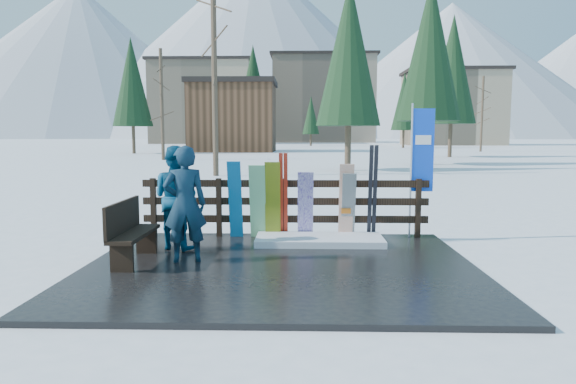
{
  "coord_description": "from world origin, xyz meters",
  "views": [
    {
      "loc": [
        0.32,
        -7.76,
        2.09
      ],
      "look_at": [
        0.09,
        1.0,
        1.1
      ],
      "focal_mm": 32.0,
      "sensor_mm": 36.0,
      "label": 1
    }
  ],
  "objects_px": {
    "snowboard_2": "(273,200)",
    "snowboard_3": "(305,205)",
    "bench": "(130,230)",
    "snowboard_0": "(235,200)",
    "person_front": "(185,204)",
    "snowboard_1": "(258,202)",
    "snowboard_4": "(348,206)",
    "person_back": "(176,197)",
    "rental_flag": "(420,155)",
    "snowboard_5": "(346,202)"
  },
  "relations": [
    {
      "from": "snowboard_1",
      "to": "person_back",
      "type": "relative_size",
      "value": 0.81
    },
    {
      "from": "snowboard_2",
      "to": "snowboard_3",
      "type": "distance_m",
      "value": 0.64
    },
    {
      "from": "snowboard_1",
      "to": "snowboard_4",
      "type": "relative_size",
      "value": 1.12
    },
    {
      "from": "bench",
      "to": "person_back",
      "type": "bearing_deg",
      "value": 63.4
    },
    {
      "from": "bench",
      "to": "snowboard_1",
      "type": "height_order",
      "value": "snowboard_1"
    },
    {
      "from": "person_front",
      "to": "person_back",
      "type": "bearing_deg",
      "value": -82.74
    },
    {
      "from": "bench",
      "to": "snowboard_5",
      "type": "xyz_separation_m",
      "value": [
        3.55,
        1.87,
        0.21
      ]
    },
    {
      "from": "snowboard_3",
      "to": "snowboard_2",
      "type": "bearing_deg",
      "value": -180.0
    },
    {
      "from": "snowboard_3",
      "to": "snowboard_5",
      "type": "bearing_deg",
      "value": 0.0
    },
    {
      "from": "snowboard_1",
      "to": "snowboard_3",
      "type": "height_order",
      "value": "snowboard_1"
    },
    {
      "from": "snowboard_3",
      "to": "snowboard_4",
      "type": "xyz_separation_m",
      "value": [
        0.82,
        -0.0,
        -0.01
      ]
    },
    {
      "from": "snowboard_0",
      "to": "snowboard_4",
      "type": "xyz_separation_m",
      "value": [
        2.17,
        0.0,
        -0.11
      ]
    },
    {
      "from": "snowboard_2",
      "to": "snowboard_3",
      "type": "bearing_deg",
      "value": 0.0
    },
    {
      "from": "snowboard_5",
      "to": "person_back",
      "type": "height_order",
      "value": "person_back"
    },
    {
      "from": "snowboard_3",
      "to": "snowboard_4",
      "type": "bearing_deg",
      "value": -0.0
    },
    {
      "from": "snowboard_2",
      "to": "snowboard_4",
      "type": "relative_size",
      "value": 1.14
    },
    {
      "from": "snowboard_5",
      "to": "rental_flag",
      "type": "bearing_deg",
      "value": 10.6
    },
    {
      "from": "snowboard_0",
      "to": "person_front",
      "type": "relative_size",
      "value": 0.84
    },
    {
      "from": "snowboard_5",
      "to": "person_back",
      "type": "distance_m",
      "value": 3.18
    },
    {
      "from": "snowboard_2",
      "to": "snowboard_3",
      "type": "height_order",
      "value": "snowboard_2"
    },
    {
      "from": "snowboard_3",
      "to": "rental_flag",
      "type": "height_order",
      "value": "rental_flag"
    },
    {
      "from": "rental_flag",
      "to": "snowboard_0",
      "type": "bearing_deg",
      "value": -175.67
    },
    {
      "from": "bench",
      "to": "snowboard_0",
      "type": "relative_size",
      "value": 0.97
    },
    {
      "from": "snowboard_0",
      "to": "snowboard_3",
      "type": "bearing_deg",
      "value": 0.0
    },
    {
      "from": "snowboard_2",
      "to": "rental_flag",
      "type": "bearing_deg",
      "value": 5.41
    },
    {
      "from": "snowboard_0",
      "to": "snowboard_3",
      "type": "height_order",
      "value": "snowboard_0"
    },
    {
      "from": "snowboard_5",
      "to": "bench",
      "type": "bearing_deg",
      "value": -152.24
    },
    {
      "from": "snowboard_0",
      "to": "rental_flag",
      "type": "xyz_separation_m",
      "value": [
        3.57,
        0.27,
        0.85
      ]
    },
    {
      "from": "snowboard_5",
      "to": "person_front",
      "type": "height_order",
      "value": "person_front"
    },
    {
      "from": "snowboard_1",
      "to": "person_front",
      "type": "bearing_deg",
      "value": -118.73
    },
    {
      "from": "snowboard_2",
      "to": "person_front",
      "type": "xyz_separation_m",
      "value": [
        -1.28,
        -1.8,
        0.17
      ]
    },
    {
      "from": "snowboard_2",
      "to": "snowboard_3",
      "type": "xyz_separation_m",
      "value": [
        0.63,
        0.0,
        -0.09
      ]
    },
    {
      "from": "snowboard_1",
      "to": "snowboard_0",
      "type": "bearing_deg",
      "value": 180.0
    },
    {
      "from": "snowboard_1",
      "to": "snowboard_4",
      "type": "xyz_separation_m",
      "value": [
        1.74,
        0.0,
        -0.08
      ]
    },
    {
      "from": "snowboard_4",
      "to": "person_back",
      "type": "xyz_separation_m",
      "value": [
        -3.1,
        -0.87,
        0.27
      ]
    },
    {
      "from": "snowboard_4",
      "to": "snowboard_5",
      "type": "xyz_separation_m",
      "value": [
        -0.05,
        0.0,
        0.09
      ]
    },
    {
      "from": "snowboard_4",
      "to": "snowboard_5",
      "type": "distance_m",
      "value": 0.1
    },
    {
      "from": "snowboard_3",
      "to": "person_front",
      "type": "bearing_deg",
      "value": -136.6
    },
    {
      "from": "snowboard_1",
      "to": "person_back",
      "type": "distance_m",
      "value": 1.63
    },
    {
      "from": "snowboard_0",
      "to": "rental_flag",
      "type": "bearing_deg",
      "value": 4.33
    },
    {
      "from": "bench",
      "to": "person_front",
      "type": "relative_size",
      "value": 0.82
    },
    {
      "from": "snowboard_2",
      "to": "rental_flag",
      "type": "height_order",
      "value": "rental_flag"
    },
    {
      "from": "snowboard_0",
      "to": "snowboard_3",
      "type": "xyz_separation_m",
      "value": [
        1.35,
        0.0,
        -0.1
      ]
    },
    {
      "from": "snowboard_0",
      "to": "person_back",
      "type": "height_order",
      "value": "person_back"
    },
    {
      "from": "bench",
      "to": "snowboard_3",
      "type": "xyz_separation_m",
      "value": [
        2.78,
        1.87,
        0.14
      ]
    },
    {
      "from": "snowboard_4",
      "to": "bench",
      "type": "bearing_deg",
      "value": -152.55
    },
    {
      "from": "rental_flag",
      "to": "person_front",
      "type": "xyz_separation_m",
      "value": [
        -4.13,
        -2.07,
        -0.69
      ]
    },
    {
      "from": "bench",
      "to": "snowboard_2",
      "type": "height_order",
      "value": "snowboard_2"
    },
    {
      "from": "snowboard_0",
      "to": "person_back",
      "type": "distance_m",
      "value": 1.28
    },
    {
      "from": "snowboard_1",
      "to": "snowboard_2",
      "type": "xyz_separation_m",
      "value": [
        0.29,
        0.0,
        0.03
      ]
    }
  ]
}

